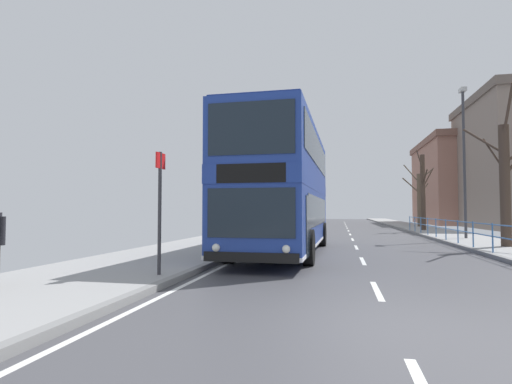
{
  "coord_description": "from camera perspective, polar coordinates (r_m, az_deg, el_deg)",
  "views": [
    {
      "loc": [
        -0.73,
        -5.86,
        1.59
      ],
      "look_at": [
        -3.47,
        7.64,
        2.21
      ],
      "focal_mm": 28.6,
      "sensor_mm": 36.0,
      "label": 1
    }
  ],
  "objects": [
    {
      "name": "bare_tree_far_01",
      "position": [
        39.62,
        21.83,
        -0.79
      ],
      "size": [
        2.68,
        1.89,
        5.71
      ],
      "color": "brown",
      "rests_on": "ground"
    },
    {
      "name": "double_decker_bus_main",
      "position": [
        15.17,
        3.94,
        0.43
      ],
      "size": [
        2.86,
        10.86,
        4.56
      ],
      "color": "navy",
      "rests_on": "ground"
    },
    {
      "name": "pedestrian_railing_far_kerb",
      "position": [
        20.21,
        26.39,
        -4.48
      ],
      "size": [
        0.05,
        24.98,
        1.01
      ],
      "color": "#386BA8",
      "rests_on": "ground"
    },
    {
      "name": "ground",
      "position": [
        6.06,
        11.71,
        -17.37
      ],
      "size": [
        15.8,
        140.0,
        0.2
      ],
      "color": "#46464B"
    },
    {
      "name": "bus_stop_sign_near",
      "position": [
        9.52,
        -13.3,
        -0.98
      ],
      "size": [
        0.08,
        0.44,
        2.78
      ],
      "color": "#2D2D33",
      "rests_on": "ground"
    },
    {
      "name": "background_building_01",
      "position": [
        53.72,
        27.17,
        1.3
      ],
      "size": [
        9.58,
        15.62,
        9.86
      ],
      "color": "#936656",
      "rests_on": "ground"
    },
    {
      "name": "bare_tree_far_00",
      "position": [
        32.55,
        22.32,
        0.18
      ],
      "size": [
        1.62,
        2.37,
        5.72
      ],
      "color": "#423328",
      "rests_on": "ground"
    },
    {
      "name": "bare_tree_far_02",
      "position": [
        19.32,
        31.58,
        1.52
      ],
      "size": [
        3.05,
        2.82,
        6.26
      ],
      "color": "#423328",
      "rests_on": "ground"
    },
    {
      "name": "street_lamp_far_side",
      "position": [
        24.18,
        27.09,
        5.14
      ],
      "size": [
        0.28,
        0.6,
        7.93
      ],
      "color": "#38383D",
      "rests_on": "ground"
    }
  ]
}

